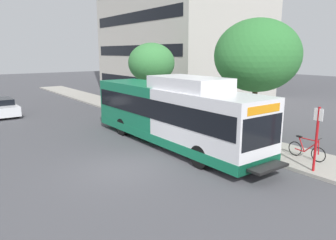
{
  "coord_description": "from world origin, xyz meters",
  "views": [
    {
      "loc": [
        -5.9,
        -11.11,
        4.78
      ],
      "look_at": [
        2.9,
        0.83,
        1.6
      ],
      "focal_mm": 33.73,
      "sensor_mm": 36.0,
      "label": 1
    }
  ],
  "objects_px": {
    "transit_bus": "(171,113)",
    "parked_car_far_lane": "(2,107)",
    "bicycle_parked": "(307,150)",
    "bus_stop_sign_pole": "(317,134)",
    "street_tree_near_stop": "(257,56)",
    "street_tree_mid_block": "(151,63)"
  },
  "relations": [
    {
      "from": "street_tree_near_stop",
      "to": "bus_stop_sign_pole",
      "type": "bearing_deg",
      "value": -114.54
    },
    {
      "from": "street_tree_mid_block",
      "to": "transit_bus",
      "type": "bearing_deg",
      "value": -116.71
    },
    {
      "from": "bicycle_parked",
      "to": "street_tree_near_stop",
      "type": "bearing_deg",
      "value": 74.84
    },
    {
      "from": "street_tree_mid_block",
      "to": "bus_stop_sign_pole",
      "type": "bearing_deg",
      "value": -97.18
    },
    {
      "from": "bus_stop_sign_pole",
      "to": "street_tree_near_stop",
      "type": "relative_size",
      "value": 0.41
    },
    {
      "from": "parked_car_far_lane",
      "to": "bus_stop_sign_pole",
      "type": "bearing_deg",
      "value": -69.26
    },
    {
      "from": "transit_bus",
      "to": "street_tree_near_stop",
      "type": "bearing_deg",
      "value": -24.31
    },
    {
      "from": "street_tree_near_stop",
      "to": "parked_car_far_lane",
      "type": "distance_m",
      "value": 19.25
    },
    {
      "from": "transit_bus",
      "to": "parked_car_far_lane",
      "type": "distance_m",
      "value": 15.21
    },
    {
      "from": "transit_bus",
      "to": "street_tree_mid_block",
      "type": "relative_size",
      "value": 2.28
    },
    {
      "from": "street_tree_near_stop",
      "to": "street_tree_mid_block",
      "type": "xyz_separation_m",
      "value": [
        -0.37,
        9.62,
        -0.63
      ]
    },
    {
      "from": "street_tree_near_stop",
      "to": "bicycle_parked",
      "type": "bearing_deg",
      "value": -105.16
    },
    {
      "from": "street_tree_near_stop",
      "to": "street_tree_mid_block",
      "type": "relative_size",
      "value": 1.19
    },
    {
      "from": "bus_stop_sign_pole",
      "to": "bicycle_parked",
      "type": "height_order",
      "value": "bus_stop_sign_pole"
    },
    {
      "from": "bus_stop_sign_pole",
      "to": "street_tree_near_stop",
      "type": "distance_m",
      "value": 6.05
    },
    {
      "from": "transit_bus",
      "to": "street_tree_mid_block",
      "type": "height_order",
      "value": "street_tree_mid_block"
    },
    {
      "from": "bicycle_parked",
      "to": "street_tree_mid_block",
      "type": "distance_m",
      "value": 13.87
    },
    {
      "from": "bus_stop_sign_pole",
      "to": "transit_bus",
      "type": "bearing_deg",
      "value": 107.02
    },
    {
      "from": "street_tree_near_stop",
      "to": "parked_car_far_lane",
      "type": "bearing_deg",
      "value": 122.21
    },
    {
      "from": "transit_bus",
      "to": "parked_car_far_lane",
      "type": "xyz_separation_m",
      "value": [
        -5.8,
        14.02,
        -1.04
      ]
    },
    {
      "from": "bus_stop_sign_pole",
      "to": "street_tree_mid_block",
      "type": "height_order",
      "value": "street_tree_mid_block"
    },
    {
      "from": "bicycle_parked",
      "to": "parked_car_far_lane",
      "type": "height_order",
      "value": "parked_car_far_lane"
    }
  ]
}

